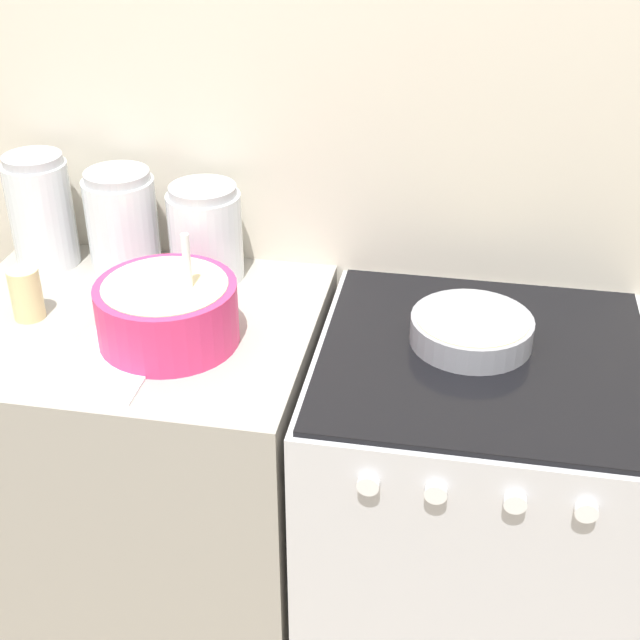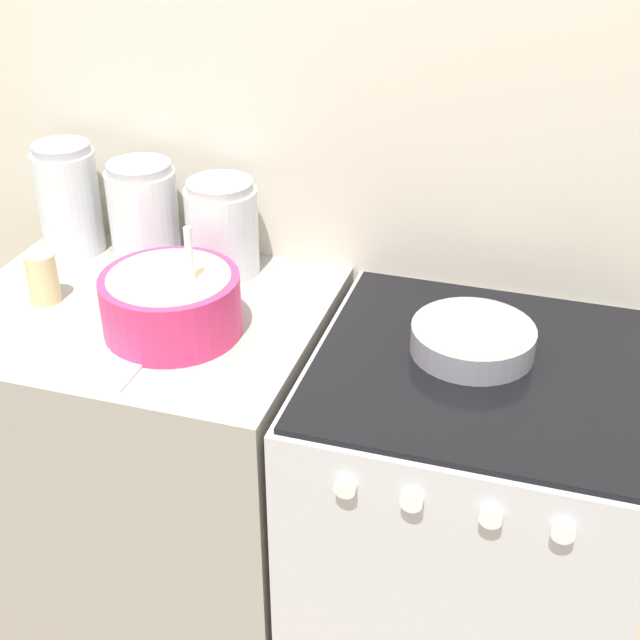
{
  "view_description": "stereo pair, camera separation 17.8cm",
  "coord_description": "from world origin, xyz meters",
  "px_view_note": "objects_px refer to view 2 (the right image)",
  "views": [
    {
      "loc": [
        0.3,
        -1.19,
        1.84
      ],
      "look_at": [
        0.02,
        0.31,
        0.93
      ],
      "focal_mm": 50.0,
      "sensor_mm": 36.0,
      "label": 1
    },
    {
      "loc": [
        0.47,
        -1.15,
        1.84
      ],
      "look_at": [
        0.02,
        0.31,
        0.93
      ],
      "focal_mm": 50.0,
      "sensor_mm": 36.0,
      "label": 2
    }
  ],
  "objects_px": {
    "storage_jar_left": "(70,205)",
    "tin_can": "(43,278)",
    "stove": "(465,532)",
    "baking_pan": "(473,338)",
    "storage_jar_right": "(222,234)",
    "mixing_bowl": "(171,301)",
    "storage_jar_middle": "(144,220)"
  },
  "relations": [
    {
      "from": "baking_pan",
      "to": "storage_jar_right",
      "type": "height_order",
      "value": "storage_jar_right"
    },
    {
      "from": "storage_jar_right",
      "to": "tin_can",
      "type": "distance_m",
      "value": 0.4
    },
    {
      "from": "storage_jar_left",
      "to": "baking_pan",
      "type": "bearing_deg",
      "value": -10.31
    },
    {
      "from": "mixing_bowl",
      "to": "storage_jar_middle",
      "type": "height_order",
      "value": "mixing_bowl"
    },
    {
      "from": "stove",
      "to": "baking_pan",
      "type": "distance_m",
      "value": 0.47
    },
    {
      "from": "mixing_bowl",
      "to": "baking_pan",
      "type": "relative_size",
      "value": 1.15
    },
    {
      "from": "baking_pan",
      "to": "storage_jar_middle",
      "type": "relative_size",
      "value": 1.02
    },
    {
      "from": "baking_pan",
      "to": "storage_jar_middle",
      "type": "distance_m",
      "value": 0.82
    },
    {
      "from": "baking_pan",
      "to": "tin_can",
      "type": "xyz_separation_m",
      "value": [
        -0.92,
        -0.07,
        0.03
      ]
    },
    {
      "from": "storage_jar_left",
      "to": "tin_can",
      "type": "xyz_separation_m",
      "value": [
        0.07,
        -0.25,
        -0.06
      ]
    },
    {
      "from": "storage_jar_right",
      "to": "tin_can",
      "type": "xyz_separation_m",
      "value": [
        -0.32,
        -0.25,
        -0.04
      ]
    },
    {
      "from": "storage_jar_left",
      "to": "storage_jar_middle",
      "type": "relative_size",
      "value": 1.1
    },
    {
      "from": "stove",
      "to": "baking_pan",
      "type": "xyz_separation_m",
      "value": [
        -0.03,
        0.04,
        0.47
      ]
    },
    {
      "from": "baking_pan",
      "to": "mixing_bowl",
      "type": "bearing_deg",
      "value": -170.14
    },
    {
      "from": "baking_pan",
      "to": "storage_jar_middle",
      "type": "bearing_deg",
      "value": 167.25
    },
    {
      "from": "mixing_bowl",
      "to": "tin_can",
      "type": "height_order",
      "value": "mixing_bowl"
    },
    {
      "from": "stove",
      "to": "mixing_bowl",
      "type": "xyz_separation_m",
      "value": [
        -0.63,
        -0.06,
        0.51
      ]
    },
    {
      "from": "tin_can",
      "to": "stove",
      "type": "bearing_deg",
      "value": 1.57
    },
    {
      "from": "stove",
      "to": "storage_jar_left",
      "type": "bearing_deg",
      "value": 167.77
    },
    {
      "from": "mixing_bowl",
      "to": "storage_jar_right",
      "type": "distance_m",
      "value": 0.29
    },
    {
      "from": "mixing_bowl",
      "to": "baking_pan",
      "type": "bearing_deg",
      "value": 9.86
    },
    {
      "from": "storage_jar_middle",
      "to": "tin_can",
      "type": "height_order",
      "value": "storage_jar_middle"
    },
    {
      "from": "mixing_bowl",
      "to": "storage_jar_right",
      "type": "height_order",
      "value": "mixing_bowl"
    },
    {
      "from": "mixing_bowl",
      "to": "storage_jar_middle",
      "type": "xyz_separation_m",
      "value": [
        -0.2,
        0.28,
        0.03
      ]
    },
    {
      "from": "stove",
      "to": "storage_jar_right",
      "type": "height_order",
      "value": "storage_jar_right"
    },
    {
      "from": "stove",
      "to": "storage_jar_middle",
      "type": "distance_m",
      "value": 1.02
    },
    {
      "from": "storage_jar_left",
      "to": "storage_jar_right",
      "type": "xyz_separation_m",
      "value": [
        0.39,
        0.0,
        -0.02
      ]
    },
    {
      "from": "storage_jar_left",
      "to": "storage_jar_right",
      "type": "distance_m",
      "value": 0.39
    },
    {
      "from": "baking_pan",
      "to": "storage_jar_left",
      "type": "bearing_deg",
      "value": 169.69
    },
    {
      "from": "storage_jar_right",
      "to": "storage_jar_left",
      "type": "bearing_deg",
      "value": 180.0
    },
    {
      "from": "stove",
      "to": "storage_jar_right",
      "type": "xyz_separation_m",
      "value": [
        -0.63,
        0.22,
        0.54
      ]
    },
    {
      "from": "baking_pan",
      "to": "storage_jar_left",
      "type": "relative_size",
      "value": 0.93
    }
  ]
}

